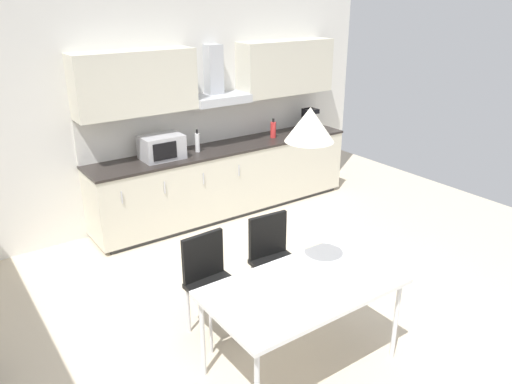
{
  "coord_description": "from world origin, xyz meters",
  "views": [
    {
      "loc": [
        -2.18,
        -2.79,
        2.69
      ],
      "look_at": [
        0.27,
        0.67,
        1.0
      ],
      "focal_mm": 35.0,
      "sensor_mm": 36.0,
      "label": 1
    }
  ],
  "objects_px": {
    "coffee_maker": "(309,119)",
    "dining_table": "(303,290)",
    "pendant_lamp": "(310,124)",
    "microwave": "(162,147)",
    "chair_far_left": "(210,275)",
    "bottle_red": "(273,130)",
    "chair_far_right": "(273,253)",
    "bottle_white": "(197,142)"
  },
  "relations": [
    {
      "from": "coffee_maker",
      "to": "bottle_white",
      "type": "bearing_deg",
      "value": -179.08
    },
    {
      "from": "microwave",
      "to": "pendant_lamp",
      "type": "height_order",
      "value": "pendant_lamp"
    },
    {
      "from": "coffee_maker",
      "to": "bottle_red",
      "type": "relative_size",
      "value": 1.17
    },
    {
      "from": "coffee_maker",
      "to": "dining_table",
      "type": "distance_m",
      "value": 3.83
    },
    {
      "from": "coffee_maker",
      "to": "bottle_red",
      "type": "xyz_separation_m",
      "value": [
        -0.67,
        -0.05,
        -0.04
      ]
    },
    {
      "from": "dining_table",
      "to": "chair_far_left",
      "type": "relative_size",
      "value": 1.65
    },
    {
      "from": "coffee_maker",
      "to": "dining_table",
      "type": "xyz_separation_m",
      "value": [
        -2.52,
        -2.86,
        -0.36
      ]
    },
    {
      "from": "bottle_red",
      "to": "chair_far_right",
      "type": "xyz_separation_m",
      "value": [
        -1.53,
        -2.03,
        -0.47
      ]
    },
    {
      "from": "chair_far_right",
      "to": "microwave",
      "type": "bearing_deg",
      "value": 92.27
    },
    {
      "from": "coffee_maker",
      "to": "pendant_lamp",
      "type": "relative_size",
      "value": 0.94
    },
    {
      "from": "bottle_white",
      "to": "microwave",
      "type": "bearing_deg",
      "value": 179.68
    },
    {
      "from": "dining_table",
      "to": "chair_far_left",
      "type": "distance_m",
      "value": 0.86
    },
    {
      "from": "microwave",
      "to": "bottle_red",
      "type": "distance_m",
      "value": 1.61
    },
    {
      "from": "dining_table",
      "to": "pendant_lamp",
      "type": "bearing_deg",
      "value": -75.96
    },
    {
      "from": "chair_far_right",
      "to": "pendant_lamp",
      "type": "relative_size",
      "value": 2.72
    },
    {
      "from": "microwave",
      "to": "pendant_lamp",
      "type": "distance_m",
      "value": 2.98
    },
    {
      "from": "chair_far_right",
      "to": "chair_far_left",
      "type": "bearing_deg",
      "value": 179.99
    },
    {
      "from": "chair_far_right",
      "to": "bottle_red",
      "type": "bearing_deg",
      "value": 53.05
    },
    {
      "from": "microwave",
      "to": "dining_table",
      "type": "bearing_deg",
      "value": -94.99
    },
    {
      "from": "dining_table",
      "to": "chair_far_right",
      "type": "distance_m",
      "value": 0.87
    },
    {
      "from": "bottle_white",
      "to": "dining_table",
      "type": "distance_m",
      "value": 2.94
    },
    {
      "from": "microwave",
      "to": "bottle_red",
      "type": "bearing_deg",
      "value": -0.7
    },
    {
      "from": "dining_table",
      "to": "microwave",
      "type": "bearing_deg",
      "value": 85.01
    },
    {
      "from": "pendant_lamp",
      "to": "chair_far_right",
      "type": "bearing_deg",
      "value": 67.3
    },
    {
      "from": "bottle_red",
      "to": "dining_table",
      "type": "xyz_separation_m",
      "value": [
        -1.86,
        -2.82,
        -0.32
      ]
    },
    {
      "from": "microwave",
      "to": "chair_far_left",
      "type": "height_order",
      "value": "microwave"
    },
    {
      "from": "dining_table",
      "to": "chair_far_left",
      "type": "bearing_deg",
      "value": 112.58
    },
    {
      "from": "microwave",
      "to": "dining_table",
      "type": "xyz_separation_m",
      "value": [
        -0.25,
        -2.84,
        -0.35
      ]
    },
    {
      "from": "microwave",
      "to": "bottle_red",
      "type": "height_order",
      "value": "microwave"
    },
    {
      "from": "coffee_maker",
      "to": "chair_far_left",
      "type": "distance_m",
      "value": 3.56
    },
    {
      "from": "bottle_white",
      "to": "chair_far_left",
      "type": "height_order",
      "value": "bottle_white"
    },
    {
      "from": "chair_far_left",
      "to": "chair_far_right",
      "type": "bearing_deg",
      "value": -0.01
    },
    {
      "from": "dining_table",
      "to": "chair_far_right",
      "type": "xyz_separation_m",
      "value": [
        0.33,
        0.79,
        -0.15
      ]
    },
    {
      "from": "chair_far_left",
      "to": "pendant_lamp",
      "type": "bearing_deg",
      "value": -67.42
    },
    {
      "from": "microwave",
      "to": "chair_far_right",
      "type": "height_order",
      "value": "microwave"
    },
    {
      "from": "microwave",
      "to": "chair_far_left",
      "type": "xyz_separation_m",
      "value": [
        -0.57,
        -2.05,
        -0.5
      ]
    },
    {
      "from": "bottle_red",
      "to": "chair_far_left",
      "type": "bearing_deg",
      "value": -137.07
    },
    {
      "from": "coffee_maker",
      "to": "bottle_white",
      "type": "height_order",
      "value": "coffee_maker"
    },
    {
      "from": "bottle_white",
      "to": "pendant_lamp",
      "type": "height_order",
      "value": "pendant_lamp"
    },
    {
      "from": "bottle_red",
      "to": "bottle_white",
      "type": "bearing_deg",
      "value": 179.14
    },
    {
      "from": "coffee_maker",
      "to": "chair_far_right",
      "type": "relative_size",
      "value": 0.34
    },
    {
      "from": "microwave",
      "to": "coffee_maker",
      "type": "bearing_deg",
      "value": 0.66
    }
  ]
}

